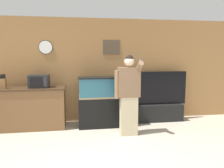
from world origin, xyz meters
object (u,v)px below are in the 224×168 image
Objects in this scene: aquarium_on_stand at (103,102)px; knife_block at (2,83)px; tv_on_stand at (159,106)px; person_standing at (128,94)px; microwave at (39,81)px; counter_island at (27,108)px.

knife_block is at bearing 178.54° from aquarium_on_stand.
person_standing reaches higher than tv_on_stand.
microwave is at bearing 176.18° from aquarium_on_stand.
counter_island is at bearing 161.31° from person_standing.
counter_island is at bearing -176.66° from microwave.
person_standing is at bearing -18.69° from counter_island.
microwave reaches higher than counter_island.
tv_on_stand is at bearing 2.61° from microwave.
knife_block is 2.27m from aquarium_on_stand.
knife_block is 0.19× the size of person_standing.
counter_island is 1.46× the size of aquarium_on_stand.
person_standing is (2.20, -0.74, 0.40)m from counter_island.
person_standing reaches higher than aquarium_on_stand.
person_standing is at bearing -21.67° from microwave.
tv_on_stand is 1.45m from person_standing.
knife_block reaches higher than aquarium_on_stand.
aquarium_on_stand is at bearing 125.04° from person_standing.
tv_on_stand is (3.22, 0.15, -0.11)m from counter_island.
person_standing is (2.69, -0.72, -0.19)m from knife_block.
microwave is 2.07m from person_standing.
aquarium_on_stand is (1.73, -0.08, 0.12)m from counter_island.
aquarium_on_stand reaches higher than counter_island.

